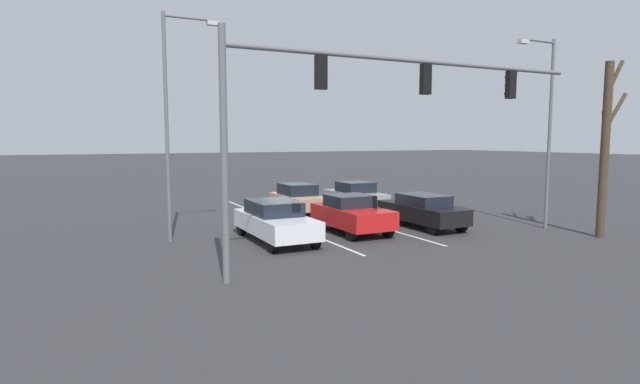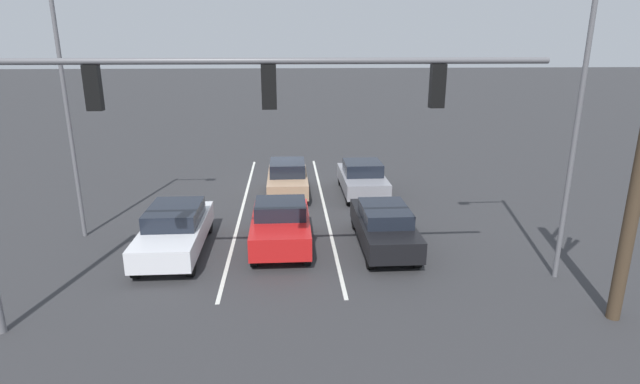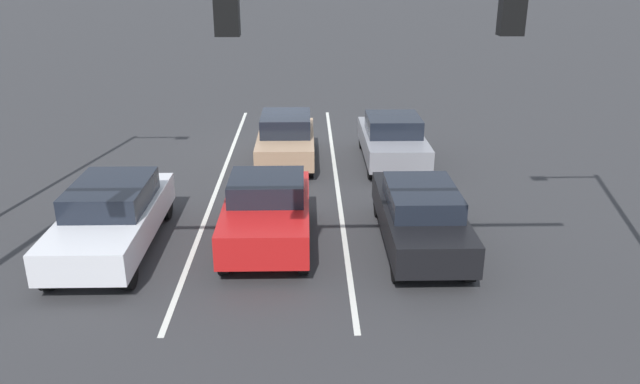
{
  "view_description": "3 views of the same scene",
  "coord_description": "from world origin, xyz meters",
  "px_view_note": "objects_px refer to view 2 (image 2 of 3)",
  "views": [
    {
      "loc": [
        10.25,
        24.58,
        3.87
      ],
      "look_at": [
        1.28,
        6.34,
        1.72
      ],
      "focal_mm": 28.0,
      "sensor_mm": 36.0,
      "label": 1
    },
    {
      "loc": [
        -0.22,
        22.64,
        6.67
      ],
      "look_at": [
        -1.26,
        6.97,
        1.97
      ],
      "focal_mm": 28.0,
      "sensor_mm": 36.0,
      "label": 2
    },
    {
      "loc": [
        -0.87,
        19.98,
        6.28
      ],
      "look_at": [
        -1.12,
        8.14,
        1.77
      ],
      "focal_mm": 35.0,
      "sensor_mm": 36.0,
      "label": 3
    }
  ],
  "objects_px": {
    "street_lamp_right_shoulder": "(72,99)",
    "bare_tree_near": "(640,179)",
    "car_tan_midlane_second": "(288,178)",
    "car_black_leftlane_front": "(384,225)",
    "car_red_midlane_front": "(281,225)",
    "car_gray_leftlane_second": "(362,178)",
    "street_lamp_left_shoulder": "(569,120)",
    "traffic_signal_gantry": "(163,117)",
    "car_white_rightlane_front": "(175,229)"
  },
  "relations": [
    {
      "from": "traffic_signal_gantry",
      "to": "street_lamp_right_shoulder",
      "type": "height_order",
      "value": "street_lamp_right_shoulder"
    },
    {
      "from": "car_black_leftlane_front",
      "to": "street_lamp_right_shoulder",
      "type": "height_order",
      "value": "street_lamp_right_shoulder"
    },
    {
      "from": "car_red_midlane_front",
      "to": "car_gray_leftlane_second",
      "type": "xyz_separation_m",
      "value": [
        -3.66,
        -5.98,
        -0.03
      ]
    },
    {
      "from": "car_gray_leftlane_second",
      "to": "street_lamp_left_shoulder",
      "type": "bearing_deg",
      "value": 115.93
    },
    {
      "from": "bare_tree_near",
      "to": "street_lamp_right_shoulder",
      "type": "bearing_deg",
      "value": -23.37
    },
    {
      "from": "car_black_leftlane_front",
      "to": "bare_tree_near",
      "type": "relative_size",
      "value": 0.66
    },
    {
      "from": "street_lamp_right_shoulder",
      "to": "street_lamp_left_shoulder",
      "type": "distance_m",
      "value": 15.39
    },
    {
      "from": "car_white_rightlane_front",
      "to": "car_black_leftlane_front",
      "type": "bearing_deg",
      "value": -179.73
    },
    {
      "from": "car_red_midlane_front",
      "to": "car_gray_leftlane_second",
      "type": "height_order",
      "value": "car_red_midlane_front"
    },
    {
      "from": "car_red_midlane_front",
      "to": "car_gray_leftlane_second",
      "type": "distance_m",
      "value": 7.01
    },
    {
      "from": "car_white_rightlane_front",
      "to": "traffic_signal_gantry",
      "type": "bearing_deg",
      "value": 102.91
    },
    {
      "from": "traffic_signal_gantry",
      "to": "car_white_rightlane_front",
      "type": "bearing_deg",
      "value": -77.09
    },
    {
      "from": "car_white_rightlane_front",
      "to": "bare_tree_near",
      "type": "xyz_separation_m",
      "value": [
        -11.94,
        4.93,
        2.84
      ]
    },
    {
      "from": "street_lamp_right_shoulder",
      "to": "bare_tree_near",
      "type": "distance_m",
      "value": 16.74
    },
    {
      "from": "street_lamp_right_shoulder",
      "to": "street_lamp_left_shoulder",
      "type": "xyz_separation_m",
      "value": [
        -14.78,
        4.28,
        -0.22
      ]
    },
    {
      "from": "street_lamp_right_shoulder",
      "to": "street_lamp_left_shoulder",
      "type": "relative_size",
      "value": 1.05
    },
    {
      "from": "car_tan_midlane_second",
      "to": "traffic_signal_gantry",
      "type": "distance_m",
      "value": 12.02
    },
    {
      "from": "car_white_rightlane_front",
      "to": "car_gray_leftlane_second",
      "type": "height_order",
      "value": "car_white_rightlane_front"
    },
    {
      "from": "car_gray_leftlane_second",
      "to": "bare_tree_near",
      "type": "height_order",
      "value": "bare_tree_near"
    },
    {
      "from": "car_red_midlane_front",
      "to": "street_lamp_left_shoulder",
      "type": "distance_m",
      "value": 9.26
    },
    {
      "from": "car_black_leftlane_front",
      "to": "car_gray_leftlane_second",
      "type": "xyz_separation_m",
      "value": [
        -0.17,
        -6.16,
        0.01
      ]
    },
    {
      "from": "car_white_rightlane_front",
      "to": "street_lamp_right_shoulder",
      "type": "distance_m",
      "value": 5.58
    },
    {
      "from": "car_black_leftlane_front",
      "to": "car_tan_midlane_second",
      "type": "bearing_deg",
      "value": -62.7
    },
    {
      "from": "car_black_leftlane_front",
      "to": "street_lamp_right_shoulder",
      "type": "xyz_separation_m",
      "value": [
        10.34,
        -1.66,
        4.13
      ]
    },
    {
      "from": "car_red_midlane_front",
      "to": "car_black_leftlane_front",
      "type": "xyz_separation_m",
      "value": [
        -3.49,
        0.19,
        -0.04
      ]
    },
    {
      "from": "traffic_signal_gantry",
      "to": "car_red_midlane_front",
      "type": "bearing_deg",
      "value": -116.61
    },
    {
      "from": "car_gray_leftlane_second",
      "to": "street_lamp_right_shoulder",
      "type": "distance_m",
      "value": 12.16
    },
    {
      "from": "car_tan_midlane_second",
      "to": "traffic_signal_gantry",
      "type": "relative_size",
      "value": 0.31
    },
    {
      "from": "car_black_leftlane_front",
      "to": "traffic_signal_gantry",
      "type": "xyz_separation_m",
      "value": [
        5.9,
        4.63,
        4.36
      ]
    },
    {
      "from": "bare_tree_near",
      "to": "street_lamp_left_shoulder",
      "type": "bearing_deg",
      "value": -76.98
    },
    {
      "from": "car_black_leftlane_front",
      "to": "car_red_midlane_front",
      "type": "bearing_deg",
      "value": -3.05
    },
    {
      "from": "car_black_leftlane_front",
      "to": "bare_tree_near",
      "type": "xyz_separation_m",
      "value": [
        -4.98,
        4.96,
        2.88
      ]
    },
    {
      "from": "car_tan_midlane_second",
      "to": "bare_tree_near",
      "type": "bearing_deg",
      "value": 126.21
    },
    {
      "from": "car_gray_leftlane_second",
      "to": "car_tan_midlane_second",
      "type": "xyz_separation_m",
      "value": [
        3.41,
        -0.1,
        0.02
      ]
    },
    {
      "from": "car_white_rightlane_front",
      "to": "street_lamp_right_shoulder",
      "type": "height_order",
      "value": "street_lamp_right_shoulder"
    },
    {
      "from": "car_black_leftlane_front",
      "to": "car_tan_midlane_second",
      "type": "relative_size",
      "value": 1.14
    },
    {
      "from": "car_tan_midlane_second",
      "to": "street_lamp_right_shoulder",
      "type": "height_order",
      "value": "street_lamp_right_shoulder"
    },
    {
      "from": "car_red_midlane_front",
      "to": "bare_tree_near",
      "type": "bearing_deg",
      "value": 148.72
    },
    {
      "from": "car_gray_leftlane_second",
      "to": "street_lamp_right_shoulder",
      "type": "bearing_deg",
      "value": 23.17
    },
    {
      "from": "bare_tree_near",
      "to": "car_black_leftlane_front",
      "type": "bearing_deg",
      "value": -44.86
    },
    {
      "from": "street_lamp_right_shoulder",
      "to": "car_white_rightlane_front",
      "type": "bearing_deg",
      "value": 153.42
    },
    {
      "from": "car_red_midlane_front",
      "to": "car_tan_midlane_second",
      "type": "relative_size",
      "value": 1.0
    },
    {
      "from": "car_white_rightlane_front",
      "to": "car_tan_midlane_second",
      "type": "distance_m",
      "value": 7.31
    },
    {
      "from": "car_gray_leftlane_second",
      "to": "street_lamp_right_shoulder",
      "type": "height_order",
      "value": "street_lamp_right_shoulder"
    },
    {
      "from": "car_gray_leftlane_second",
      "to": "traffic_signal_gantry",
      "type": "xyz_separation_m",
      "value": [
        6.07,
        10.79,
        4.36
      ]
    },
    {
      "from": "car_black_leftlane_front",
      "to": "car_gray_leftlane_second",
      "type": "relative_size",
      "value": 1.07
    },
    {
      "from": "street_lamp_right_shoulder",
      "to": "bare_tree_near",
      "type": "height_order",
      "value": "street_lamp_right_shoulder"
    },
    {
      "from": "car_white_rightlane_front",
      "to": "car_red_midlane_front",
      "type": "distance_m",
      "value": 3.47
    },
    {
      "from": "car_gray_leftlane_second",
      "to": "car_black_leftlane_front",
      "type": "bearing_deg",
      "value": 88.38
    },
    {
      "from": "car_red_midlane_front",
      "to": "street_lamp_left_shoulder",
      "type": "xyz_separation_m",
      "value": [
        -7.93,
        2.8,
        3.87
      ]
    }
  ]
}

